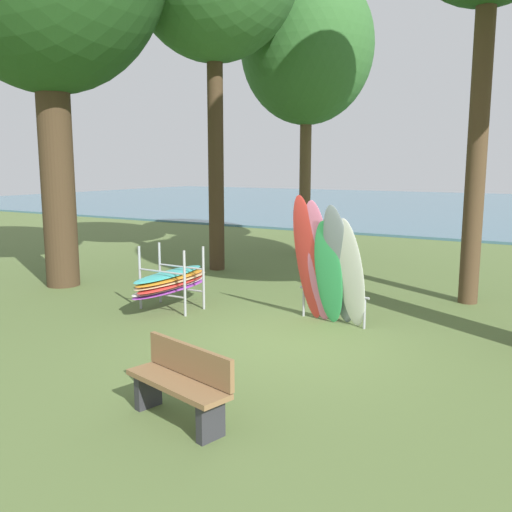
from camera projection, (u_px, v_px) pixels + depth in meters
ground_plane at (287, 341)px, 8.98m from camera, size 80.00×80.00×0.00m
lake_water at (510, 208)px, 35.91m from camera, size 80.00×36.00×0.10m
tree_mid_behind at (307, 48)px, 16.93m from camera, size 4.08×4.08×8.73m
leaning_board_pile at (328, 267)px, 9.66m from camera, size 1.46×0.83×2.31m
board_storage_rack at (171, 281)px, 10.88m from camera, size 1.15×2.13×1.25m
park_bench at (181, 382)px, 6.10m from camera, size 1.46×0.74×0.85m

